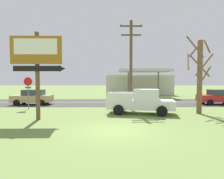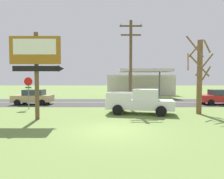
{
  "view_description": "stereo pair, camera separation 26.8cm",
  "coord_description": "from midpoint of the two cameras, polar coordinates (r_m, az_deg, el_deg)",
  "views": [
    {
      "loc": [
        -0.25,
        -10.11,
        2.67
      ],
      "look_at": [
        0.0,
        8.0,
        1.8
      ],
      "focal_mm": 31.0,
      "sensor_mm": 36.0,
      "label": 1
    },
    {
      "loc": [
        0.02,
        -10.12,
        2.67
      ],
      "look_at": [
        0.0,
        8.0,
        1.8
      ],
      "focal_mm": 31.0,
      "sensor_mm": 36.0,
      "label": 2
    }
  ],
  "objects": [
    {
      "name": "stop_sign",
      "position": [
        19.37,
        -23.01,
        0.63
      ],
      "size": [
        0.8,
        0.08,
        2.95
      ],
      "color": "slate",
      "rests_on": "ground"
    },
    {
      "name": "motel_sign",
      "position": [
        13.92,
        -20.75,
        8.36
      ],
      "size": [
        3.6,
        0.54,
        5.88
      ],
      "color": "brown",
      "rests_on": "ground"
    },
    {
      "name": "utility_pole",
      "position": [
        17.78,
        6.03,
        8.09
      ],
      "size": [
        2.03,
        0.26,
        8.05
      ],
      "color": "brown",
      "rests_on": "ground"
    },
    {
      "name": "ground_plane",
      "position": [
        10.46,
        0.71,
        -12.03
      ],
      "size": [
        180.0,
        180.0,
        0.0
      ],
      "primitive_type": "plane",
      "color": "olive"
    },
    {
      "name": "road_asphalt",
      "position": [
        23.27,
        0.34,
        -3.82
      ],
      "size": [
        140.0,
        8.0,
        0.02
      ],
      "primitive_type": "cube",
      "color": "#3D3D3F",
      "rests_on": "ground"
    },
    {
      "name": "road_centre_line",
      "position": [
        23.27,
        0.34,
        -3.79
      ],
      "size": [
        126.0,
        0.2,
        0.01
      ],
      "primitive_type": "cube",
      "color": "gold",
      "rests_on": "road_asphalt"
    },
    {
      "name": "pickup_white_parked_on_lawn",
      "position": [
        15.59,
        8.97,
        -3.57
      ],
      "size": [
        5.49,
        3.02,
        1.96
      ],
      "color": "silver",
      "rests_on": "ground"
    },
    {
      "name": "car_red_near_lane",
      "position": [
        24.31,
        29.42,
        -1.95
      ],
      "size": [
        4.2,
        2.0,
        1.64
      ],
      "color": "red",
      "rests_on": "ground"
    },
    {
      "name": "gas_station",
      "position": [
        36.75,
        8.34,
        1.58
      ],
      "size": [
        12.0,
        11.5,
        4.4
      ],
      "color": "beige",
      "rests_on": "ground"
    },
    {
      "name": "car_tan_mid_lane",
      "position": [
        22.84,
        -21.84,
        -2.07
      ],
      "size": [
        4.2,
        2.0,
        1.64
      ],
      "color": "tan",
      "rests_on": "ground"
    },
    {
      "name": "bare_tree",
      "position": [
        16.8,
        24.82,
        4.18
      ],
      "size": [
        2.24,
        2.25,
        6.19
      ],
      "color": "brown",
      "rests_on": "ground"
    }
  ]
}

